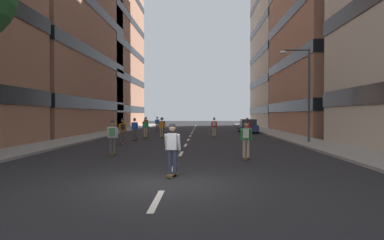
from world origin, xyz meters
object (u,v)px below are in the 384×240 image
(skater_6, at_px, (162,126))
(skater_8, at_px, (123,130))
(skater_5, at_px, (172,147))
(skater_9, at_px, (162,126))
(skater_3, at_px, (146,124))
(skater_4, at_px, (135,128))
(skater_2, at_px, (246,137))
(skater_11, at_px, (112,135))
(parked_car_near, at_px, (248,126))
(streetlamp_right, at_px, (304,85))
(skater_7, at_px, (157,123))
(skater_1, at_px, (214,126))
(skater_10, at_px, (247,127))
(skater_0, at_px, (145,127))

(skater_6, height_order, skater_8, same)
(skater_5, xyz_separation_m, skater_9, (-2.57, 19.35, 0.00))
(skater_3, relative_size, skater_8, 1.00)
(skater_4, height_order, skater_6, same)
(skater_3, bearing_deg, skater_2, -70.83)
(skater_6, distance_m, skater_11, 15.81)
(parked_car_near, xyz_separation_m, streetlamp_right, (1.95, -14.53, 3.44))
(skater_7, bearing_deg, skater_9, -80.89)
(skater_3, bearing_deg, skater_1, -47.73)
(skater_11, bearing_deg, skater_1, 69.04)
(skater_1, height_order, skater_9, same)
(skater_6, bearing_deg, parked_car_near, 33.68)
(parked_car_near, height_order, skater_6, skater_6)
(skater_5, xyz_separation_m, skater_6, (-2.76, 21.64, 0.00))
(skater_6, bearing_deg, skater_7, 100.20)
(skater_2, relative_size, skater_4, 1.00)
(parked_car_near, distance_m, skater_5, 28.26)
(skater_4, relative_size, skater_7, 1.00)
(skater_10, bearing_deg, skater_7, 125.48)
(parked_car_near, height_order, skater_4, skater_4)
(skater_4, relative_size, skater_9, 1.00)
(parked_car_near, xyz_separation_m, skater_3, (-11.64, 1.39, 0.29))
(skater_8, bearing_deg, skater_1, 51.22)
(skater_0, bearing_deg, skater_9, 14.79)
(skater_0, bearing_deg, skater_2, -64.31)
(skater_0, distance_m, skater_10, 8.84)
(skater_2, relative_size, skater_9, 1.00)
(skater_7, bearing_deg, skater_6, -79.80)
(skater_5, bearing_deg, skater_2, 56.04)
(skater_8, relative_size, skater_11, 1.00)
(skater_3, height_order, skater_6, same)
(skater_1, height_order, skater_2, same)
(skater_10, bearing_deg, skater_5, -105.06)
(skater_0, bearing_deg, skater_8, -94.40)
(skater_2, relative_size, skater_5, 1.00)
(skater_7, bearing_deg, skater_4, -89.50)
(streetlamp_right, distance_m, skater_3, 21.17)
(skater_5, xyz_separation_m, skater_10, (4.80, 17.85, 0.00))
(skater_0, bearing_deg, skater_3, 98.76)
(skater_5, relative_size, skater_7, 1.00)
(streetlamp_right, height_order, skater_5, streetlamp_right)
(skater_10, xyz_separation_m, skater_11, (-8.32, -12.00, 0.03))
(streetlamp_right, relative_size, skater_6, 3.65)
(skater_7, bearing_deg, skater_1, -57.34)
(parked_car_near, xyz_separation_m, skater_5, (-6.14, -27.58, 0.29))
(skater_2, bearing_deg, parked_car_near, 82.29)
(skater_6, bearing_deg, skater_4, -104.15)
(skater_2, xyz_separation_m, skater_11, (-6.53, 1.37, 0.00))
(skater_10, bearing_deg, skater_2, -97.61)
(skater_0, distance_m, skater_1, 6.30)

